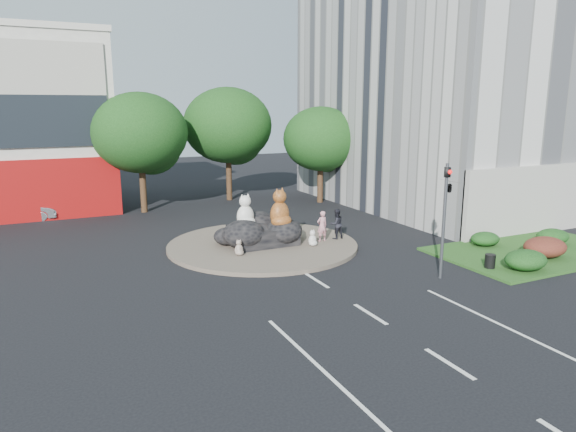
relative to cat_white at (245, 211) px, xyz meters
name	(u,v)px	position (x,y,z in m)	size (l,w,h in m)	color
ground	(370,314)	(0.89, -10.15, -2.00)	(120.00, 120.00, 0.00)	black
roundabout_island	(263,245)	(0.89, -0.15, -1.90)	(10.00, 10.00, 0.20)	brown
rock_plinth	(263,235)	(0.89, -0.15, -1.35)	(3.20, 2.60, 0.90)	black
grass_verge	(533,252)	(12.89, -7.15, -1.94)	(10.00, 6.00, 0.12)	#254717
tree_left	(141,137)	(-3.04, 11.91, 3.25)	(6.46, 6.46, 8.27)	#382314
tree_mid	(228,129)	(3.96, 13.91, 3.56)	(6.84, 6.84, 8.76)	#382314
tree_right	(321,142)	(9.96, 9.91, 2.63)	(5.70, 5.70, 7.30)	#382314
hedge_near_green	(526,260)	(9.89, -9.15, -1.43)	(2.00, 1.60, 0.90)	#113611
hedge_red	(545,247)	(12.39, -8.15, -1.38)	(2.20, 1.76, 0.99)	#501519
hedge_mid_green	(553,236)	(14.89, -6.65, -1.47)	(1.80, 1.44, 0.81)	#113611
hedge_back_green	(485,239)	(11.39, -5.35, -1.52)	(1.60, 1.28, 0.72)	#113611
traffic_light	(447,196)	(5.99, -8.15, 1.62)	(0.44, 1.24, 5.00)	#595B60
street_lamp	(478,154)	(13.71, -2.15, 2.56)	(2.34, 0.22, 8.06)	#595B60
cat_white	(245,211)	(0.00, 0.00, 0.00)	(1.08, 0.93, 1.79)	silver
cat_tabby	(280,208)	(1.66, -0.67, 0.14)	(1.25, 1.08, 2.08)	#A57022
kitten_calico	(239,247)	(-1.00, -1.70, -1.40)	(0.48, 0.41, 0.79)	silver
kitten_white	(312,238)	(3.04, -1.72, -1.36)	(0.52, 0.45, 0.87)	silver
pedestrian_pink	(322,226)	(3.93, -1.14, -0.97)	(0.60, 0.40, 1.65)	#C9828C
pedestrian_dark	(336,224)	(4.89, -1.01, -0.97)	(0.80, 0.63, 1.65)	black
parked_car	(24,210)	(-10.64, 12.54, -1.33)	(1.41, 4.04, 1.33)	#ACAFB3
litter_bin	(490,261)	(8.67, -8.27, -1.56)	(0.47, 0.47, 0.63)	black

